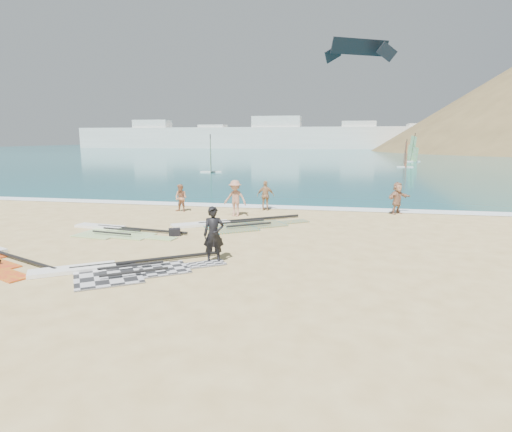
% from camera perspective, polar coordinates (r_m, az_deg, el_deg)
% --- Properties ---
extents(ground, '(300.00, 300.00, 0.00)m').
position_cam_1_polar(ground, '(13.72, -8.57, -6.89)').
color(ground, '#D4BB7C').
rests_on(ground, ground).
extents(sea, '(300.00, 240.00, 0.06)m').
position_cam_1_polar(sea, '(144.43, 9.61, 8.62)').
color(sea, '#0C4857').
rests_on(sea, ground).
extents(surf_line, '(300.00, 1.20, 0.04)m').
position_cam_1_polar(surf_line, '(25.34, 0.87, 1.19)').
color(surf_line, white).
rests_on(surf_line, ground).
extents(far_town, '(160.00, 8.00, 12.00)m').
position_cam_1_polar(far_town, '(163.56, 4.26, 10.50)').
color(far_town, white).
rests_on(far_town, ground).
extents(rig_grey, '(5.69, 4.35, 0.20)m').
position_cam_1_polar(rig_grey, '(13.93, -18.29, -6.83)').
color(rig_grey, black).
rests_on(rig_grey, ground).
extents(rig_green, '(5.63, 2.59, 0.20)m').
position_cam_1_polar(rig_green, '(19.65, -18.37, -1.89)').
color(rig_green, '#75BA26').
rests_on(rig_green, ground).
extents(rig_orange, '(6.28, 4.81, 0.21)m').
position_cam_1_polar(rig_orange, '(20.08, -3.25, -1.11)').
color(rig_orange, '#FAA62A').
rests_on(rig_orange, ground).
extents(gear_bag_near, '(0.58, 0.51, 0.30)m').
position_cam_1_polar(gear_bag_near, '(18.25, -10.80, -2.12)').
color(gear_bag_near, black).
rests_on(gear_bag_near, ground).
extents(gear_bag_far, '(0.54, 0.42, 0.29)m').
position_cam_1_polar(gear_bag_far, '(16.29, -5.57, -3.52)').
color(gear_bag_far, black).
rests_on(gear_bag_far, ground).
extents(person_wetsuit, '(0.78, 0.62, 1.86)m').
position_cam_1_polar(person_wetsuit, '(14.02, -5.66, -2.50)').
color(person_wetsuit, black).
rests_on(person_wetsuit, ground).
extents(beachgoer_left, '(0.86, 0.74, 1.53)m').
position_cam_1_polar(beachgoer_left, '(24.07, -9.97, 2.38)').
color(beachgoer_left, '#B27351').
rests_on(beachgoer_left, ground).
extents(beachgoer_mid, '(1.32, 0.88, 1.89)m').
position_cam_1_polar(beachgoer_mid, '(22.32, -2.79, 2.38)').
color(beachgoer_mid, '#B07860').
rests_on(beachgoer_mid, ground).
extents(beachgoer_back, '(0.99, 0.42, 1.68)m').
position_cam_1_polar(beachgoer_back, '(24.12, 1.30, 2.73)').
color(beachgoer_back, tan).
rests_on(beachgoer_back, ground).
extents(beachgoer_right, '(1.52, 1.47, 1.73)m').
position_cam_1_polar(beachgoer_right, '(24.20, 18.32, 2.30)').
color(beachgoer_right, '#AD7A5D').
rests_on(beachgoer_right, ground).
extents(windsurfer_left, '(2.58, 2.94, 4.52)m').
position_cam_1_polar(windsurfer_left, '(50.81, -6.05, 7.23)').
color(windsurfer_left, white).
rests_on(windsurfer_left, ground).
extents(windsurfer_centre, '(2.17, 2.65, 3.94)m').
position_cam_1_polar(windsurfer_centre, '(63.11, 19.29, 7.20)').
color(windsurfer_centre, white).
rests_on(windsurfer_centre, ground).
extents(windsurfer_right, '(2.78, 3.02, 4.93)m').
position_cam_1_polar(windsurfer_right, '(77.91, 20.15, 7.80)').
color(windsurfer_right, white).
rests_on(windsurfer_right, ground).
extents(kitesurf_kite, '(7.91, 4.60, 2.74)m').
position_cam_1_polar(kitesurf_kite, '(56.95, 13.67, 20.86)').
color(kitesurf_kite, black).
rests_on(kitesurf_kite, ground).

